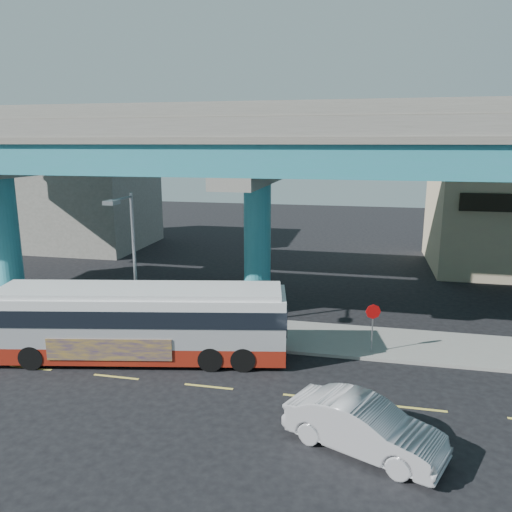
% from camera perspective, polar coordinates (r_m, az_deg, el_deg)
% --- Properties ---
extents(ground, '(120.00, 120.00, 0.00)m').
position_cam_1_polar(ground, '(20.82, -5.17, -14.28)').
color(ground, black).
rests_on(ground, ground).
extents(sidewalk, '(70.00, 4.00, 0.15)m').
position_cam_1_polar(sidewalk, '(25.62, -1.49, -8.69)').
color(sidewalk, gray).
rests_on(sidewalk, ground).
extents(lane_markings, '(58.00, 0.12, 0.01)m').
position_cam_1_polar(lane_markings, '(20.56, -5.43, -14.63)').
color(lane_markings, '#D8C64C').
rests_on(lane_markings, ground).
extents(viaduct, '(52.00, 12.40, 11.70)m').
position_cam_1_polar(viaduct, '(27.36, 0.21, 12.13)').
color(viaduct, teal).
rests_on(viaduct, ground).
extents(building_concrete, '(12.00, 10.00, 9.00)m').
position_cam_1_polar(building_concrete, '(49.18, -19.49, 6.29)').
color(building_concrete, gray).
rests_on(building_concrete, ground).
extents(transit_bus, '(13.10, 5.14, 3.29)m').
position_cam_1_polar(transit_bus, '(22.81, -12.96, -7.15)').
color(transit_bus, maroon).
rests_on(transit_bus, ground).
extents(sedan, '(5.43, 6.29, 1.65)m').
position_cam_1_polar(sedan, '(16.79, 12.20, -18.46)').
color(sedan, '#A5A5A9').
rests_on(sedan, ground).
extents(parked_car, '(2.91, 4.19, 1.23)m').
position_cam_1_polar(parked_car, '(29.49, -21.24, -5.26)').
color(parked_car, '#2E2E33').
rests_on(parked_car, sidewalk).
extents(street_lamp, '(0.50, 2.33, 7.03)m').
position_cam_1_polar(street_lamp, '(24.13, -14.36, 1.17)').
color(street_lamp, gray).
rests_on(street_lamp, sidewalk).
extents(stop_sign, '(0.67, 0.21, 2.28)m').
position_cam_1_polar(stop_sign, '(23.16, 13.21, -6.95)').
color(stop_sign, gray).
rests_on(stop_sign, sidewalk).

